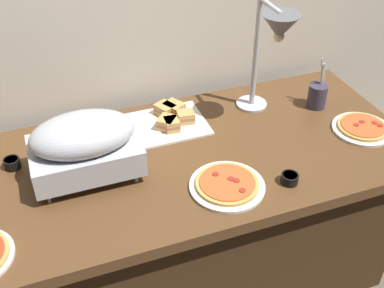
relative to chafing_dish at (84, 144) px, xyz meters
name	(u,v)px	position (x,y,z in m)	size (l,w,h in m)	color
ground_plane	(184,277)	(0.37, -0.02, -0.90)	(8.00, 8.00, 0.00)	brown
back_wall	(142,5)	(0.37, 0.48, 0.30)	(4.40, 0.04, 2.40)	beige
buffet_table	(183,222)	(0.37, -0.02, -0.52)	(1.90, 0.84, 0.76)	brown
chafing_dish	(84,144)	(0.00, 0.00, 0.00)	(0.40, 0.26, 0.26)	#B7BABF
heat_lamp	(274,37)	(0.79, 0.09, 0.25)	(0.15, 0.31, 0.51)	#B7BABF
pizza_plate_front	(362,128)	(1.15, -0.11, -0.13)	(0.25, 0.25, 0.03)	white
pizza_plate_center	(227,185)	(0.46, -0.25, -0.13)	(0.28, 0.28, 0.03)	white
sandwich_platter	(170,119)	(0.39, 0.22, -0.12)	(0.33, 0.27, 0.06)	white
sauce_cup_near	(12,163)	(-0.27, 0.14, -0.12)	(0.06, 0.06, 0.04)	black
sauce_cup_far	(290,178)	(0.69, -0.30, -0.12)	(0.07, 0.07, 0.04)	black
utensil_holder	(317,95)	(1.06, 0.12, -0.09)	(0.08, 0.08, 0.23)	#383347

